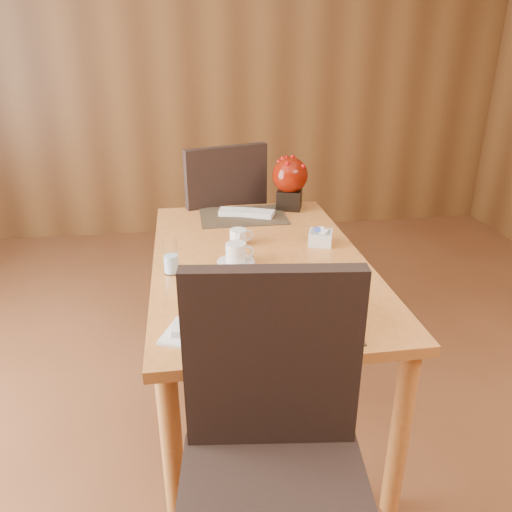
{
  "coord_description": "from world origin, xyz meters",
  "views": [
    {
      "loc": [
        -0.3,
        -1.34,
        1.62
      ],
      "look_at": [
        -0.05,
        0.35,
        0.87
      ],
      "focal_mm": 35.0,
      "sensor_mm": 36.0,
      "label": 1
    }
  ],
  "objects": [
    {
      "name": "placemat_far",
      "position": [
        0.0,
        1.15,
        0.75
      ],
      "size": [
        0.45,
        0.33,
        0.01
      ],
      "primitive_type": "cube",
      "color": "black",
      "rests_on": "dining_table"
    },
    {
      "name": "creamer_jug",
      "position": [
        -0.07,
        0.77,
        0.79
      ],
      "size": [
        0.11,
        0.11,
        0.07
      ],
      "primitive_type": null,
      "rotation": [
        0.0,
        0.0,
        0.07
      ],
      "color": "silver",
      "rests_on": "dining_table"
    },
    {
      "name": "ground",
      "position": [
        0.0,
        0.0,
        0.0
      ],
      "size": [
        6.0,
        6.0,
        0.0
      ],
      "primitive_type": "plane",
      "color": "brown",
      "rests_on": "ground"
    },
    {
      "name": "far_chair",
      "position": [
        -0.1,
        1.5,
        0.61
      ],
      "size": [
        0.63,
        0.63,
        1.08
      ],
      "rotation": [
        0.0,
        0.0,
        3.45
      ],
      "color": "black",
      "rests_on": "ground"
    },
    {
      "name": "bread_plate",
      "position": [
        -0.31,
        0.03,
        0.76
      ],
      "size": [
        0.21,
        0.21,
        0.01
      ],
      "primitive_type": "cube",
      "rotation": [
        0.0,
        0.0,
        -0.4
      ],
      "color": "silver",
      "rests_on": "dining_table"
    },
    {
      "name": "napkins_far",
      "position": [
        0.03,
        1.15,
        0.77
      ],
      "size": [
        0.31,
        0.2,
        0.03
      ],
      "primitive_type": null,
      "rotation": [
        0.0,
        0.0,
        -0.35
      ],
      "color": "silver",
      "rests_on": "dining_table"
    },
    {
      "name": "back_wall",
      "position": [
        0.0,
        3.0,
        1.4
      ],
      "size": [
        5.0,
        0.02,
        2.8
      ],
      "primitive_type": "cube",
      "color": "brown",
      "rests_on": "ground"
    },
    {
      "name": "placemat_near",
      "position": [
        0.0,
        0.05,
        0.75
      ],
      "size": [
        0.45,
        0.33,
        0.01
      ],
      "primitive_type": "cube",
      "color": "black",
      "rests_on": "dining_table"
    },
    {
      "name": "soup_setting",
      "position": [
        0.03,
        0.06,
        0.81
      ],
      "size": [
        0.36,
        0.36,
        0.12
      ],
      "rotation": [
        0.0,
        0.0,
        0.24
      ],
      "color": "silver",
      "rests_on": "dining_table"
    },
    {
      "name": "coffee_cup",
      "position": [
        -0.1,
        0.56,
        0.79
      ],
      "size": [
        0.16,
        0.16,
        0.09
      ],
      "rotation": [
        0.0,
        0.0,
        -0.17
      ],
      "color": "silver",
      "rests_on": "dining_table"
    },
    {
      "name": "dining_table",
      "position": [
        0.0,
        0.6,
        0.65
      ],
      "size": [
        0.9,
        1.5,
        0.75
      ],
      "color": "#C67837",
      "rests_on": "ground"
    },
    {
      "name": "berry_decor",
      "position": [
        0.27,
        1.25,
        0.91
      ],
      "size": [
        0.19,
        0.19,
        0.28
      ],
      "rotation": [
        0.0,
        0.0,
        -0.33
      ],
      "color": "black",
      "rests_on": "dining_table"
    },
    {
      "name": "near_chair",
      "position": [
        -0.11,
        -0.36,
        0.61
      ],
      "size": [
        0.56,
        0.57,
        1.09
      ],
      "rotation": [
        0.0,
        0.0,
        -0.12
      ],
      "color": "black",
      "rests_on": "ground"
    },
    {
      "name": "water_glass",
      "position": [
        -0.37,
        0.5,
        0.82
      ],
      "size": [
        0.07,
        0.07,
        0.14
      ],
      "primitive_type": "cylinder",
      "rotation": [
        0.0,
        0.0,
        -0.14
      ],
      "color": "white",
      "rests_on": "dining_table"
    },
    {
      "name": "sugar_caddy",
      "position": [
        0.3,
        0.71,
        0.78
      ],
      "size": [
        0.13,
        0.13,
        0.06
      ],
      "primitive_type": "cube",
      "rotation": [
        0.0,
        0.0,
        -0.34
      ],
      "color": "silver",
      "rests_on": "dining_table"
    }
  ]
}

